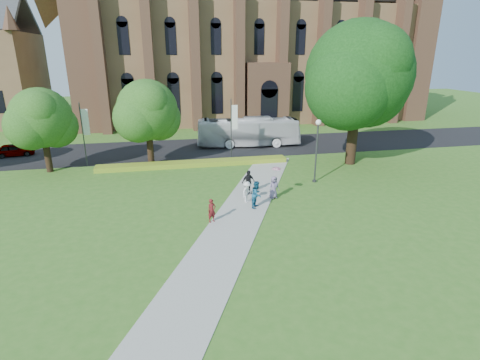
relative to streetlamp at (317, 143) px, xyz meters
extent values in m
plane|color=#366B20|center=(-7.50, -6.50, -3.30)|extent=(160.00, 160.00, 0.00)
cube|color=black|center=(-7.50, 13.50, -3.29)|extent=(160.00, 10.00, 0.02)
cube|color=#B2B2A8|center=(-7.50, -5.50, -3.28)|extent=(15.58, 28.54, 0.04)
cube|color=gold|center=(-9.50, 6.70, -3.07)|extent=(18.00, 1.40, 0.45)
cube|color=brown|center=(2.50, 33.50, 5.20)|extent=(52.00, 16.00, 17.00)
cube|color=#4E3224|center=(-22.00, 26.50, 7.20)|extent=(3.50, 3.50, 21.00)
cube|color=#4E3224|center=(27.00, 26.50, 7.20)|extent=(3.50, 3.50, 21.00)
cube|color=#4E3224|center=(2.50, 24.50, 1.20)|extent=(6.00, 2.50, 9.00)
cylinder|color=#38383D|center=(0.00, 0.00, -0.90)|extent=(0.14, 0.14, 4.80)
sphere|color=white|center=(0.00, 0.00, 1.72)|extent=(0.44, 0.44, 0.44)
cylinder|color=#38383D|center=(0.00, 0.00, -3.22)|extent=(0.36, 0.36, 0.15)
cylinder|color=#332114|center=(5.50, 4.50, 0.00)|extent=(0.96, 0.96, 6.60)
sphere|color=#0F350E|center=(5.50, 4.50, 5.10)|extent=(9.60, 9.60, 9.60)
cylinder|color=#332114|center=(-22.50, 7.50, -1.37)|extent=(0.56, 0.56, 3.85)
sphere|color=#244C16|center=(-22.50, 7.50, 1.60)|extent=(5.20, 5.20, 5.20)
cylinder|color=#332114|center=(-13.50, 8.00, -1.23)|extent=(0.60, 0.60, 4.12)
sphere|color=#244C16|center=(-13.50, 8.00, 1.95)|extent=(5.60, 5.60, 5.60)
cylinder|color=#38383D|center=(-5.50, 8.70, -0.30)|extent=(0.10, 0.10, 6.00)
cube|color=white|center=(-5.15, 8.70, 0.90)|extent=(0.60, 0.02, 2.40)
cylinder|color=#38383D|center=(-19.50, 8.70, -0.30)|extent=(0.10, 0.10, 6.00)
cube|color=white|center=(-19.15, 8.70, 0.90)|extent=(0.60, 0.02, 2.40)
imported|color=silver|center=(-2.63, 13.59, -1.64)|extent=(11.94, 3.72, 3.27)
imported|color=gray|center=(-27.59, 14.01, -2.62)|extent=(4.05, 2.22, 1.30)
imported|color=maroon|center=(-9.43, -6.14, -2.49)|extent=(0.66, 0.56, 1.54)
imported|color=#185478|center=(-6.08, -4.40, -2.30)|extent=(1.12, 1.17, 1.91)
imported|color=silver|center=(-6.53, -3.33, -2.48)|extent=(1.11, 1.11, 1.54)
imported|color=black|center=(-6.07, -1.70, -2.33)|extent=(1.18, 0.77, 1.86)
imported|color=slate|center=(-4.41, -2.92, -2.42)|extent=(0.93, 0.73, 1.66)
imported|color=#ECA6C5|center=(-4.23, -2.82, -1.29)|extent=(0.81, 0.81, 0.59)
camera|label=1|loc=(-12.01, -27.78, 6.96)|focal=28.00mm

